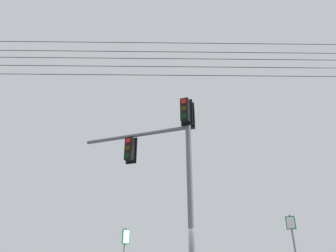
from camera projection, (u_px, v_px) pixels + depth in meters
signal_mast_assembly at (172, 155)px, 10.76m from camera, size 1.39×4.50×7.09m
route_sign_primary at (295, 252)px, 10.08m from camera, size 0.14×0.31×3.05m
overhead_wire_span at (224, 59)px, 12.24m from camera, size 6.23×33.46×1.67m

